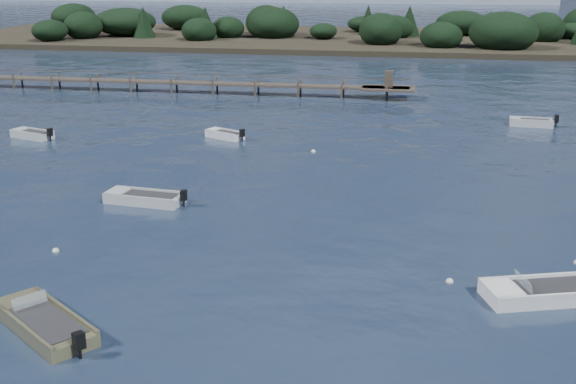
% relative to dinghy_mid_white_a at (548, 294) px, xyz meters
% --- Properties ---
extents(ground, '(400.00, 400.00, 0.00)m').
position_rel_dinghy_mid_white_a_xyz_m(ground, '(-11.89, 54.62, -0.17)').
color(ground, '#152133').
rests_on(ground, ground).
extents(dinghy_mid_white_a, '(5.53, 3.37, 1.28)m').
position_rel_dinghy_mid_white_a_xyz_m(dinghy_mid_white_a, '(0.00, 0.00, 0.00)').
color(dinghy_mid_white_a, silver).
rests_on(dinghy_mid_white_a, ground).
extents(tender_far_grey, '(3.72, 2.32, 1.18)m').
position_rel_dinghy_mid_white_a_xyz_m(tender_far_grey, '(-33.39, 21.61, -0.00)').
color(tender_far_grey, '#A8ADAF').
rests_on(tender_far_grey, ground).
extents(tender_far_white, '(3.31, 2.40, 1.14)m').
position_rel_dinghy_mid_white_a_xyz_m(tender_far_white, '(-19.22, 24.03, -0.00)').
color(tender_far_white, silver).
rests_on(tender_far_white, ground).
extents(tender_far_grey_b, '(3.74, 1.54, 1.27)m').
position_rel_dinghy_mid_white_a_xyz_m(tender_far_grey_b, '(3.88, 32.26, 0.01)').
color(tender_far_grey_b, '#A8ADAF').
rests_on(tender_far_grey_b, ground).
extents(dinghy_near_olive, '(4.92, 4.33, 1.27)m').
position_rel_dinghy_mid_white_a_xyz_m(dinghy_near_olive, '(-18.08, -5.73, -0.00)').
color(dinghy_near_olive, brown).
rests_on(dinghy_near_olive, ground).
extents(dinghy_mid_grey, '(4.65, 2.06, 1.16)m').
position_rel_dinghy_mid_white_a_xyz_m(dinghy_mid_grey, '(-19.68, 8.50, -0.01)').
color(dinghy_mid_grey, '#A8ADAF').
rests_on(dinghy_mid_grey, ground).
extents(buoy_b, '(0.32, 0.32, 0.32)m').
position_rel_dinghy_mid_white_a_xyz_m(buoy_b, '(-3.71, 0.88, -0.17)').
color(buoy_b, silver).
rests_on(buoy_b, ground).
extents(buoy_c, '(0.32, 0.32, 0.32)m').
position_rel_dinghy_mid_white_a_xyz_m(buoy_c, '(-21.17, 1.20, -0.17)').
color(buoy_c, silver).
rests_on(buoy_c, ground).
extents(buoy_e, '(0.32, 0.32, 0.32)m').
position_rel_dinghy_mid_white_a_xyz_m(buoy_e, '(-12.16, 21.11, -0.17)').
color(buoy_e, silver).
rests_on(buoy_e, ground).
extents(jetty, '(64.50, 3.20, 3.40)m').
position_rel_dinghy_mid_white_a_xyz_m(jetty, '(-33.64, 42.62, 0.82)').
color(jetty, '#453C33').
rests_on(jetty, ground).
extents(far_headland, '(190.00, 40.00, 5.80)m').
position_rel_dinghy_mid_white_a_xyz_m(far_headland, '(13.11, 94.62, 1.80)').
color(far_headland, black).
rests_on(far_headland, ground).
extents(distant_haze, '(280.00, 20.00, 2.40)m').
position_rel_dinghy_mid_white_a_xyz_m(distant_haze, '(-101.89, 224.62, -0.17)').
color(distant_haze, '#8B99AC').
rests_on(distant_haze, ground).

